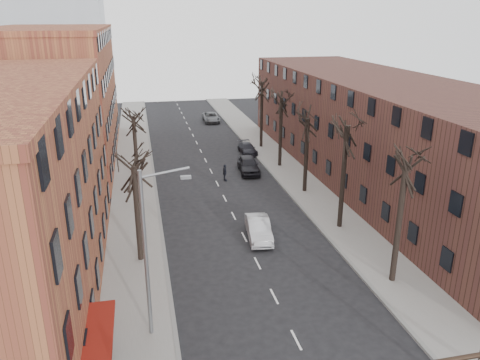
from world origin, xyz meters
TOP-DOWN VIEW (x-y plane):
  - sidewalk_left at (-8.00, 35.00)m, footprint 4.00×90.00m
  - sidewalk_right at (8.00, 35.00)m, footprint 4.00×90.00m
  - building_left_far at (-16.00, 44.00)m, footprint 12.00×28.00m
  - building_right at (16.00, 30.00)m, footprint 12.00×50.00m
  - tree_right_b at (7.60, 12.00)m, footprint 5.20×5.20m
  - tree_right_c at (7.60, 20.00)m, footprint 5.20×5.20m
  - tree_right_d at (7.60, 28.00)m, footprint 5.20×5.20m
  - tree_right_e at (7.60, 36.00)m, footprint 5.20×5.20m
  - tree_right_f at (7.60, 44.00)m, footprint 5.20×5.20m
  - tree_left_a at (-7.60, 18.00)m, footprint 5.20×5.20m
  - tree_left_b at (-7.60, 34.00)m, footprint 5.20×5.20m
  - streetlight at (-7.03, 10.00)m, footprint 2.45×0.22m
  - silver_sedan at (1.00, 19.62)m, footprint 2.10×4.74m
  - parked_car_near at (3.80, 34.78)m, footprint 2.35×5.06m
  - parked_car_mid at (5.30, 41.69)m, footprint 1.82×4.27m
  - parked_car_far at (3.80, 60.04)m, footprint 2.49×5.15m
  - pedestrian_crossing at (0.89, 32.67)m, footprint 0.43×1.00m

SIDE VIEW (x-z plane):
  - tree_right_b at x=7.60m, z-range -5.40..5.40m
  - tree_right_c at x=7.60m, z-range -5.80..5.80m
  - tree_right_d at x=7.60m, z-range -5.00..5.00m
  - tree_right_e at x=7.60m, z-range -5.40..5.40m
  - tree_right_f at x=7.60m, z-range -5.80..5.80m
  - tree_left_a at x=-7.60m, z-range -4.75..4.75m
  - tree_left_b at x=-7.60m, z-range -4.75..4.75m
  - sidewalk_left at x=-8.00m, z-range 0.00..0.15m
  - sidewalk_right at x=8.00m, z-range 0.00..0.15m
  - parked_car_mid at x=5.30m, z-range 0.00..1.23m
  - parked_car_far at x=3.80m, z-range 0.00..1.41m
  - silver_sedan at x=1.00m, z-range 0.00..1.51m
  - parked_car_near at x=3.80m, z-range 0.00..1.68m
  - pedestrian_crossing at x=0.89m, z-range 0.00..1.70m
  - building_right at x=16.00m, z-range 0.00..10.00m
  - streetlight at x=-7.03m, z-range 0.50..9.53m
  - building_left_far at x=-16.00m, z-range 0.00..14.00m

